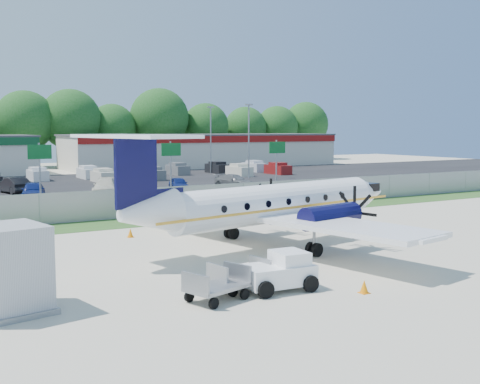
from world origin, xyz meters
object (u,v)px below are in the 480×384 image
baggage_cart_near (217,286)px  baggage_cart_far (239,277)px  pushback_tug (280,272)px  aircraft (271,203)px  service_container (5,273)px

baggage_cart_near → baggage_cart_far: baggage_cart_near is taller
pushback_tug → baggage_cart_near: bearing=-177.2°
aircraft → baggage_cart_far: 8.75m
aircraft → service_container: bearing=-160.1°
aircraft → pushback_tug: bearing=-121.0°
aircraft → pushback_tug: 8.45m
pushback_tug → baggage_cart_near: pushback_tug is taller
baggage_cart_near → aircraft: bearing=45.8°
baggage_cart_near → baggage_cart_far: bearing=30.6°
aircraft → service_container: aircraft is taller
aircraft → baggage_cart_far: size_ratio=8.36×
aircraft → baggage_cart_far: aircraft is taller
aircraft → pushback_tug: aircraft is taller
pushback_tug → service_container: 9.73m
baggage_cart_near → pushback_tug: bearing=2.8°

